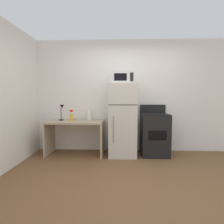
% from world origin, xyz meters
% --- Properties ---
extents(ground_plane, '(12.00, 12.00, 0.00)m').
position_xyz_m(ground_plane, '(0.00, 0.00, 0.00)').
color(ground_plane, brown).
extents(wall_back_white, '(5.00, 0.10, 2.60)m').
position_xyz_m(wall_back_white, '(0.00, 1.70, 1.30)').
color(wall_back_white, white).
rests_on(wall_back_white, ground).
extents(desk, '(1.24, 0.64, 0.75)m').
position_xyz_m(desk, '(-1.19, 1.31, 0.53)').
color(desk, tan).
rests_on(desk, ground).
extents(desk_lamp, '(0.14, 0.12, 0.35)m').
position_xyz_m(desk_lamp, '(-1.52, 1.39, 0.99)').
color(desk_lamp, black).
rests_on(desk_lamp, desk).
extents(spray_bottle, '(0.06, 0.06, 0.25)m').
position_xyz_m(spray_bottle, '(-1.27, 1.28, 0.85)').
color(spray_bottle, yellow).
rests_on(spray_bottle, desk).
extents(paper_towel_roll, '(0.11, 0.11, 0.24)m').
position_xyz_m(paper_towel_roll, '(-0.91, 1.49, 0.87)').
color(paper_towel_roll, white).
rests_on(paper_towel_roll, desk).
extents(refrigerator, '(0.59, 0.67, 1.56)m').
position_xyz_m(refrigerator, '(-0.15, 1.31, 0.78)').
color(refrigerator, beige).
rests_on(refrigerator, ground).
extents(microwave, '(0.46, 0.35, 0.26)m').
position_xyz_m(microwave, '(-0.15, 1.28, 1.69)').
color(microwave, silver).
rests_on(microwave, refrigerator).
extents(oven_range, '(0.58, 0.61, 1.10)m').
position_xyz_m(oven_range, '(0.56, 1.33, 0.47)').
color(oven_range, black).
rests_on(oven_range, ground).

